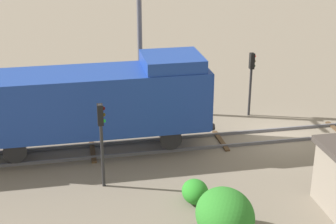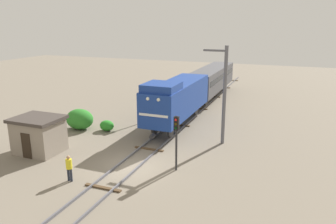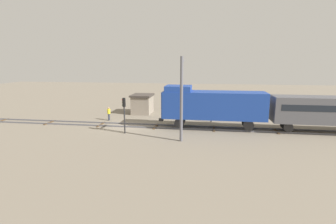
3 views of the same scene
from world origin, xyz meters
TOP-DOWN VIEW (x-y plane):
  - ground_plane at (0.00, 0.00)m, footprint 118.65×118.65m
  - railway_track at (0.00, -0.00)m, footprint 2.40×79.10m
  - locomotive at (0.00, 9.55)m, footprint 2.90×11.60m
  - traffic_signal_near at (3.20, 0.64)m, footprint 0.32×0.34m
  - traffic_signal_mid at (-3.40, 9.60)m, footprint 0.32×0.34m
  - catenary_mast at (4.94, 6.72)m, footprint 1.94×0.28m
  - bush_near at (-8.02, 5.58)m, footprint 2.58×2.11m
  - bush_mid at (-5.45, 6.04)m, footprint 1.32×1.08m

SIDE VIEW (x-z plane):
  - ground_plane at x=0.00m, z-range 0.00..0.00m
  - railway_track at x=0.00m, z-range -0.01..0.15m
  - bush_mid at x=-5.45m, z-range 0.00..0.96m
  - bush_near at x=-8.02m, z-range 0.00..1.88m
  - traffic_signal_near at x=3.20m, z-range 0.74..4.46m
  - traffic_signal_mid at x=-3.40m, z-range 0.75..4.55m
  - locomotive at x=0.00m, z-range 0.47..5.07m
  - catenary_mast at x=4.94m, z-range 0.25..8.09m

